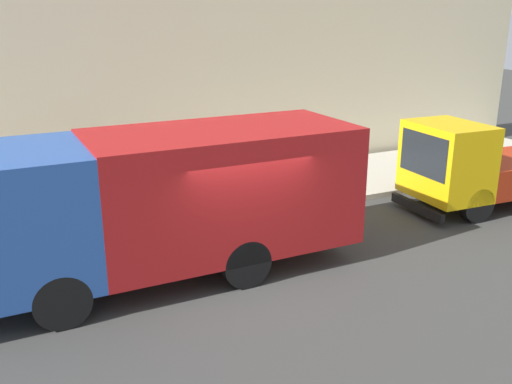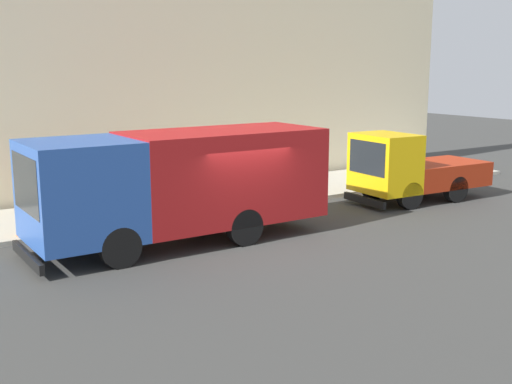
{
  "view_description": "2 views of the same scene",
  "coord_description": "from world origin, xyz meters",
  "px_view_note": "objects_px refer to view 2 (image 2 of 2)",
  "views": [
    {
      "loc": [
        -9.27,
        4.29,
        5.11
      ],
      "look_at": [
        1.46,
        -0.98,
        1.28
      ],
      "focal_mm": 39.64,
      "sensor_mm": 36.0,
      "label": 1
    },
    {
      "loc": [
        -13.83,
        8.67,
        4.62
      ],
      "look_at": [
        0.85,
        -1.0,
        1.11
      ],
      "focal_mm": 44.79,
      "sensor_mm": 36.0,
      "label": 2
    }
  ],
  "objects_px": {
    "large_utility_truck": "(180,181)",
    "street_sign_post": "(180,171)",
    "small_flatbed_truck": "(410,170)",
    "pedestrian_walking": "(82,177)",
    "traffic_cone_orange": "(24,223)",
    "pedestrian_standing": "(23,184)"
  },
  "relations": [
    {
      "from": "pedestrian_walking",
      "to": "pedestrian_standing",
      "type": "distance_m",
      "value": 1.96
    },
    {
      "from": "large_utility_truck",
      "to": "traffic_cone_orange",
      "type": "relative_size",
      "value": 12.08
    },
    {
      "from": "small_flatbed_truck",
      "to": "traffic_cone_orange",
      "type": "bearing_deg",
      "value": 83.0
    },
    {
      "from": "pedestrian_walking",
      "to": "large_utility_truck",
      "type": "bearing_deg",
      "value": -119.06
    },
    {
      "from": "small_flatbed_truck",
      "to": "street_sign_post",
      "type": "distance_m",
      "value": 7.99
    },
    {
      "from": "small_flatbed_truck",
      "to": "street_sign_post",
      "type": "bearing_deg",
      "value": 78.32
    },
    {
      "from": "pedestrian_walking",
      "to": "traffic_cone_orange",
      "type": "height_order",
      "value": "pedestrian_walking"
    },
    {
      "from": "pedestrian_standing",
      "to": "traffic_cone_orange",
      "type": "bearing_deg",
      "value": -76.4
    },
    {
      "from": "pedestrian_standing",
      "to": "street_sign_post",
      "type": "height_order",
      "value": "street_sign_post"
    },
    {
      "from": "street_sign_post",
      "to": "pedestrian_walking",
      "type": "bearing_deg",
      "value": 32.41
    },
    {
      "from": "large_utility_truck",
      "to": "street_sign_post",
      "type": "height_order",
      "value": "large_utility_truck"
    },
    {
      "from": "large_utility_truck",
      "to": "small_flatbed_truck",
      "type": "xyz_separation_m",
      "value": [
        0.35,
        -8.91,
        -0.56
      ]
    },
    {
      "from": "traffic_cone_orange",
      "to": "street_sign_post",
      "type": "distance_m",
      "value": 4.7
    },
    {
      "from": "small_flatbed_truck",
      "to": "pedestrian_standing",
      "type": "xyz_separation_m",
      "value": [
        4.88,
        11.65,
        -0.05
      ]
    },
    {
      "from": "large_utility_truck",
      "to": "pedestrian_walking",
      "type": "xyz_separation_m",
      "value": [
        5.51,
        0.8,
        -0.62
      ]
    },
    {
      "from": "small_flatbed_truck",
      "to": "street_sign_post",
      "type": "height_order",
      "value": "street_sign_post"
    },
    {
      "from": "traffic_cone_orange",
      "to": "street_sign_post",
      "type": "relative_size",
      "value": 0.29
    },
    {
      "from": "pedestrian_walking",
      "to": "traffic_cone_orange",
      "type": "xyz_separation_m",
      "value": [
        -2.98,
        2.6,
        -0.57
      ]
    },
    {
      "from": "pedestrian_standing",
      "to": "street_sign_post",
      "type": "relative_size",
      "value": 0.77
    },
    {
      "from": "large_utility_truck",
      "to": "pedestrian_standing",
      "type": "bearing_deg",
      "value": 27.69
    },
    {
      "from": "large_utility_truck",
      "to": "street_sign_post",
      "type": "xyz_separation_m",
      "value": [
        2.38,
        -1.19,
        -0.18
      ]
    },
    {
      "from": "traffic_cone_orange",
      "to": "pedestrian_standing",
      "type": "bearing_deg",
      "value": -13.66
    }
  ]
}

